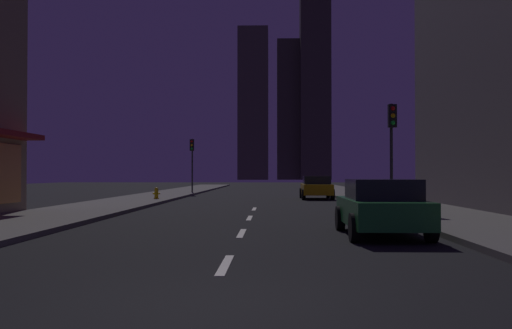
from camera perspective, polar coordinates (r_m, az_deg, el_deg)
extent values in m
cube|color=black|center=(38.65, 0.45, -3.38)|extent=(78.00, 136.00, 0.10)
cube|color=#605E59|center=(39.13, 10.77, -3.15)|extent=(4.00, 76.00, 0.15)
cube|color=#605E59|center=(39.42, -9.79, -3.14)|extent=(4.00, 76.00, 0.15)
cube|color=silver|center=(9.96, -3.12, -10.06)|extent=(0.16, 2.20, 0.01)
cube|color=silver|center=(15.11, -1.46, -6.95)|extent=(0.16, 2.20, 0.01)
cube|color=silver|center=(20.28, -0.65, -5.42)|extent=(0.16, 2.20, 0.01)
cube|color=silver|center=(25.47, -0.18, -4.51)|extent=(0.16, 2.20, 0.01)
cube|color=#474335|center=(158.57, -0.28, 6.09)|extent=(8.35, 8.02, 42.11)
cube|color=#3D3A2D|center=(160.60, 3.43, 5.45)|extent=(7.19, 8.08, 39.05)
cube|color=#38352A|center=(157.23, 5.97, 8.44)|extent=(8.15, 7.89, 54.53)
cube|color=#1E722D|center=(14.87, 12.49, -4.67)|extent=(1.80, 4.20, 0.65)
cube|color=black|center=(14.64, 12.63, -2.53)|extent=(1.64, 2.00, 0.55)
cylinder|color=black|center=(16.13, 8.47, -5.36)|extent=(0.22, 0.68, 0.68)
cylinder|color=black|center=(16.43, 14.60, -5.26)|extent=(0.22, 0.68, 0.68)
cylinder|color=black|center=(13.37, 9.90, -6.28)|extent=(0.22, 0.68, 0.68)
cylinder|color=black|center=(13.73, 17.23, -6.11)|extent=(0.22, 0.68, 0.68)
sphere|color=white|center=(16.80, 9.32, -4.08)|extent=(0.18, 0.18, 0.18)
sphere|color=white|center=(16.98, 13.01, -4.03)|extent=(0.18, 0.18, 0.18)
cube|color=gold|center=(36.06, 6.10, -2.49)|extent=(1.80, 4.20, 0.65)
cube|color=black|center=(35.85, 6.12, -1.61)|extent=(1.64, 2.00, 0.55)
cylinder|color=black|center=(37.40, 4.59, -2.86)|extent=(0.22, 0.68, 0.68)
cylinder|color=black|center=(37.53, 7.27, -2.85)|extent=(0.22, 0.68, 0.68)
cylinder|color=black|center=(34.61, 4.82, -3.01)|extent=(0.22, 0.68, 0.68)
cylinder|color=black|center=(34.75, 7.72, -3.00)|extent=(0.22, 0.68, 0.68)
sphere|color=white|center=(38.06, 5.03, -2.34)|extent=(0.18, 0.18, 0.18)
sphere|color=white|center=(38.14, 6.68, -2.33)|extent=(0.18, 0.18, 0.18)
cylinder|color=gold|center=(33.25, -10.00, -2.94)|extent=(0.22, 0.22, 0.55)
sphere|color=gold|center=(33.24, -10.00, -2.47)|extent=(0.21, 0.21, 0.21)
cylinder|color=gold|center=(33.26, -10.01, -3.36)|extent=(0.30, 0.30, 0.06)
cylinder|color=gold|center=(33.28, -10.27, -2.89)|extent=(0.10, 0.10, 0.10)
cylinder|color=gold|center=(33.22, -9.73, -2.90)|extent=(0.10, 0.10, 0.10)
cylinder|color=#2D2D2D|center=(22.87, 13.48, 0.74)|extent=(0.12, 0.12, 4.20)
cube|color=black|center=(22.78, 13.56, 4.78)|extent=(0.32, 0.24, 0.90)
sphere|color=red|center=(22.68, 13.63, 5.52)|extent=(0.18, 0.18, 0.18)
sphere|color=#F2B20C|center=(22.65, 13.63, 4.81)|extent=(0.18, 0.18, 0.18)
sphere|color=#19D833|center=(22.63, 13.64, 4.11)|extent=(0.18, 0.18, 0.18)
cylinder|color=#2D2D2D|center=(44.81, -6.44, -0.10)|extent=(0.12, 0.12, 4.20)
cube|color=black|center=(44.67, -6.47, 1.95)|extent=(0.32, 0.24, 0.90)
sphere|color=red|center=(44.55, -6.49, 2.32)|extent=(0.18, 0.18, 0.18)
sphere|color=#F2B20C|center=(44.54, -6.50, 1.96)|extent=(0.18, 0.18, 0.18)
sphere|color=#19D833|center=(44.52, -6.50, 1.60)|extent=(0.18, 0.18, 0.18)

